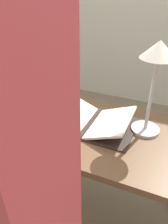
{
  "coord_description": "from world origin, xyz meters",
  "views": [
    {
      "loc": [
        0.45,
        -0.91,
        1.41
      ],
      "look_at": [
        0.05,
        0.01,
        0.8
      ],
      "focal_mm": 35.0,
      "sensor_mm": 36.0,
      "label": 1
    }
  ],
  "objects": [
    {
      "name": "ground_plane",
      "position": [
        0.0,
        0.0,
        0.0
      ],
      "size": [
        12.0,
        12.0,
        0.0
      ],
      "primitive_type": "plane",
      "color": "#70604C"
    },
    {
      "name": "reading_lamp",
      "position": [
        0.37,
        0.09,
        1.08
      ],
      "size": [
        0.16,
        0.16,
        0.47
      ],
      "color": "#ADADB2",
      "rests_on": "reading_desk"
    },
    {
      "name": "pencil",
      "position": [
        0.03,
        -0.2,
        0.73
      ],
      "size": [
        0.04,
        0.14,
        0.01
      ],
      "rotation": [
        0.0,
        0.0,
        0.24
      ],
      "color": "gold",
      "rests_on": "reading_desk"
    },
    {
      "name": "reading_desk",
      "position": [
        0.0,
        0.0,
        0.62
      ],
      "size": [
        1.4,
        0.61,
        0.72
      ],
      "color": "brown",
      "rests_on": "ground_plane"
    },
    {
      "name": "book_standing_upright",
      "position": [
        -0.27,
        0.0,
        0.83
      ],
      "size": [
        0.06,
        0.19,
        0.22
      ],
      "rotation": [
        0.0,
        0.0,
        0.09
      ],
      "color": "tan",
      "rests_on": "reading_desk"
    },
    {
      "name": "book_stack_tall",
      "position": [
        -0.43,
        0.02,
        0.81
      ],
      "size": [
        0.24,
        0.31,
        0.18
      ],
      "color": "#1E284C",
      "rests_on": "reading_desk"
    },
    {
      "name": "coffee_mug",
      "position": [
        -0.22,
        0.03,
        0.77
      ],
      "size": [
        0.11,
        0.08,
        0.1
      ],
      "rotation": [
        0.0,
        0.0,
        2.75
      ],
      "color": "#4C7F5B",
      "rests_on": "reading_desk"
    },
    {
      "name": "open_book",
      "position": [
        0.09,
        0.03,
        0.75
      ],
      "size": [
        0.48,
        0.32,
        0.09
      ],
      "rotation": [
        0.0,
        0.0,
        -0.01
      ],
      "color": "black",
      "rests_on": "reading_desk"
    }
  ]
}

